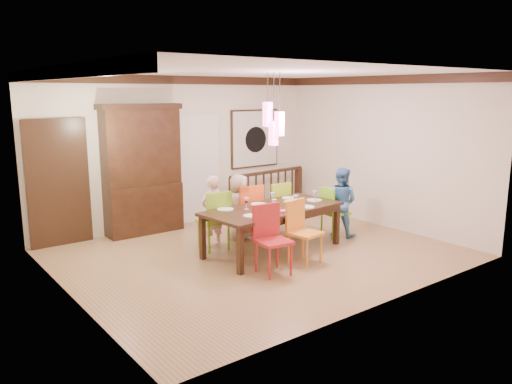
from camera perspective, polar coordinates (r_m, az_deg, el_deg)
floor at (r=8.22m, az=0.30°, el=-7.02°), size 6.00×6.00×0.00m
ceiling at (r=7.81m, az=0.33°, el=13.61°), size 6.00×6.00×0.00m
wall_back at (r=9.97m, az=-8.54°, el=4.64°), size 6.00×0.00×6.00m
wall_left at (r=6.52m, az=-21.01°, el=0.51°), size 0.00×5.00×5.00m
wall_right at (r=9.99m, az=14.09°, el=4.45°), size 0.00×5.00×5.00m
crown_molding at (r=7.81m, az=0.33°, el=13.02°), size 6.00×5.00×0.16m
panel_door at (r=9.08m, az=-21.67°, el=0.76°), size 1.04×0.07×2.24m
white_doorway at (r=10.16m, az=-6.65°, el=2.54°), size 0.97×0.05×2.22m
painting at (r=10.90m, az=-0.12°, el=6.12°), size 1.25×0.06×1.25m
pendant_cluster at (r=7.94m, az=2.01°, el=7.84°), size 0.27×0.21×1.14m
dining_table at (r=8.15m, az=1.94°, el=-2.25°), size 2.43×1.27×0.75m
chair_far_left at (r=8.32m, az=-4.92°, el=-2.72°), size 0.48×0.48×1.00m
chair_far_mid at (r=8.78m, az=-1.09°, el=-1.88°), size 0.53×0.53×1.02m
chair_far_right at (r=9.20m, az=2.09°, el=-1.40°), size 0.44×0.44×0.98m
chair_near_left at (r=7.17m, az=2.03°, el=-5.00°), size 0.50×0.50×1.00m
chair_near_mid at (r=7.67m, az=5.64°, el=-4.11°), size 0.50×0.50×0.97m
chair_end_right at (r=9.15m, az=9.03°, el=-1.84°), size 0.48×0.48×0.92m
china_hutch at (r=9.40m, az=-12.89°, el=2.53°), size 1.51×0.46×2.39m
balustrade at (r=10.62m, az=1.31°, el=-0.01°), size 2.05×0.26×0.96m
person_far_left at (r=8.46m, az=-5.04°, el=-2.22°), size 0.49×0.36×1.23m
person_far_mid at (r=8.85m, az=-1.99°, el=-1.74°), size 0.61×0.43×1.18m
person_end_right at (r=9.19m, az=9.65°, el=-1.12°), size 0.68×0.75×1.26m
serving_bowl at (r=8.26m, az=4.30°, el=-1.32°), size 0.33×0.33×0.07m
small_bowl at (r=7.98m, az=0.85°, el=-1.77°), size 0.26×0.26×0.06m
cup_left at (r=7.76m, az=0.47°, el=-2.05°), size 0.12×0.12×0.09m
cup_right at (r=8.68m, az=4.56°, el=-0.64°), size 0.11×0.11×0.09m
plate_far_left at (r=7.97m, az=-3.53°, el=-1.98°), size 0.26×0.26×0.01m
plate_far_mid at (r=8.32m, az=0.27°, el=-1.39°), size 0.26×0.26×0.01m
plate_far_right at (r=8.82m, az=3.81°, el=-0.68°), size 0.26×0.26×0.01m
plate_near_left at (r=7.54m, az=-0.47°, el=-2.74°), size 0.26×0.26×0.01m
plate_near_mid at (r=8.16m, az=5.82°, el=-1.70°), size 0.26×0.26×0.01m
plate_end_right at (r=8.69m, az=6.67°, el=-0.92°), size 0.26×0.26×0.01m
wine_glass_a at (r=7.97m, az=-1.11°, el=-1.32°), size 0.08×0.08×0.19m
wine_glass_b at (r=8.37m, az=1.89°, el=-0.71°), size 0.08×0.08×0.19m
wine_glass_c at (r=7.84m, az=2.10°, el=-1.53°), size 0.08×0.08×0.19m
wine_glass_d at (r=8.56m, az=6.70°, el=-0.50°), size 0.08×0.08×0.19m
napkin at (r=7.87m, az=3.21°, el=-2.14°), size 0.18×0.14×0.01m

